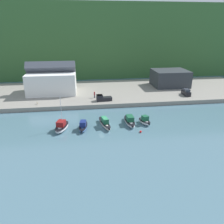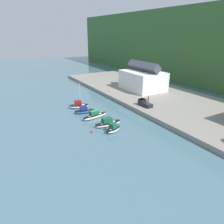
{
  "view_description": "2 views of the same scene",
  "coord_description": "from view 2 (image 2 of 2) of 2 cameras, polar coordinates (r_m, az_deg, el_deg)",
  "views": [
    {
      "loc": [
        -4.7,
        -48.06,
        22.62
      ],
      "look_at": [
        2.15,
        2.55,
        2.62
      ],
      "focal_mm": 35.0,
      "sensor_mm": 36.0,
      "label": 1
    },
    {
      "loc": [
        50.5,
        -23.43,
        22.27
      ],
      "look_at": [
        2.36,
        4.02,
        1.86
      ],
      "focal_mm": 35.0,
      "sensor_mm": 36.0,
      "label": 2
    }
  ],
  "objects": [
    {
      "name": "ground_plane",
      "position": [
        59.96,
        -4.46,
        -1.65
      ],
      "size": [
        320.0,
        320.0,
        0.0
      ],
      "primitive_type": "plane",
      "color": "slate"
    },
    {
      "name": "quay_promenade",
      "position": [
        75.05,
        15.0,
        2.76
      ],
      "size": [
        115.42,
        30.68,
        1.26
      ],
      "color": "gray",
      "rests_on": "ground_plane"
    },
    {
      "name": "harbor_clubhouse",
      "position": [
        84.88,
        8.0,
        8.41
      ],
      "size": [
        16.25,
        11.97,
        10.73
      ],
      "color": "white",
      "rests_on": "quay_promenade"
    },
    {
      "name": "moored_boat_0",
      "position": [
        68.21,
        -8.67,
        1.71
      ],
      "size": [
        3.99,
        6.45,
        8.26
      ],
      "rotation": [
        0.0,
        0.0,
        -0.28
      ],
      "color": "white",
      "rests_on": "ground_plane"
    },
    {
      "name": "moored_boat_1",
      "position": [
        63.78,
        -7.25,
        0.35
      ],
      "size": [
        2.68,
        6.04,
        2.17
      ],
      "rotation": [
        0.0,
        0.0,
        -0.15
      ],
      "color": "#33568E",
      "rests_on": "ground_plane"
    },
    {
      "name": "moored_boat_2",
      "position": [
        59.69,
        -4.43,
        -0.91
      ],
      "size": [
        3.17,
        7.88,
        2.29
      ],
      "rotation": [
        0.0,
        0.0,
        0.21
      ],
      "color": "white",
      "rests_on": "ground_plane"
    },
    {
      "name": "moored_boat_3",
      "position": [
        54.7,
        -1.08,
        -2.9
      ],
      "size": [
        2.39,
        7.21,
        2.22
      ],
      "rotation": [
        0.0,
        0.0,
        0.03
      ],
      "color": "white",
      "rests_on": "ground_plane"
    },
    {
      "name": "moored_boat_4",
      "position": [
        51.51,
        0.33,
        -4.42
      ],
      "size": [
        3.21,
        4.55,
        2.23
      ],
      "rotation": [
        0.0,
        0.0,
        0.35
      ],
      "color": "silver",
      "rests_on": "ground_plane"
    },
    {
      "name": "pickup_truck_0",
      "position": [
        66.35,
        8.43,
        2.28
      ],
      "size": [
        4.85,
        2.27,
        1.9
      ],
      "rotation": [
        0.0,
        0.0,
        1.64
      ],
      "color": "black",
      "rests_on": "quay_promenade"
    },
    {
      "name": "person_on_quay",
      "position": [
        70.02,
        9.46,
        3.42
      ],
      "size": [
        0.4,
        0.4,
        2.14
      ],
      "color": "#232838",
      "rests_on": "quay_promenade"
    },
    {
      "name": "dog_on_quay",
      "position": [
        81.56,
        -0.5,
        5.63
      ],
      "size": [
        0.56,
        0.87,
        0.68
      ],
      "rotation": [
        0.0,
        0.0,
        3.5
      ],
      "color": "tan",
      "rests_on": "quay_promenade"
    },
    {
      "name": "mooring_buoy_0",
      "position": [
        51.63,
        -5.3,
        -5.11
      ],
      "size": [
        0.51,
        0.51,
        0.51
      ],
      "color": "red",
      "rests_on": "ground_plane"
    }
  ]
}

